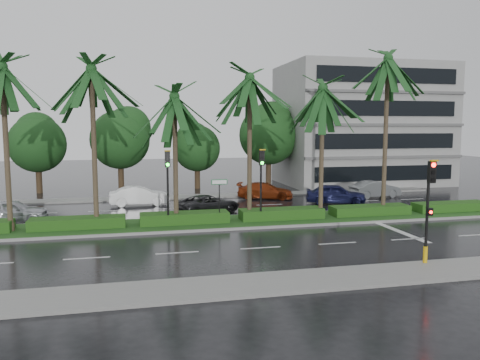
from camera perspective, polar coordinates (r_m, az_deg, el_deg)
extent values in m
plane|color=black|center=(27.50, -0.27, -5.69)|extent=(120.00, 120.00, 0.00)
cube|color=slate|center=(18.02, 7.01, -12.15)|extent=(40.00, 2.40, 0.12)
cube|color=slate|center=(39.11, -4.12, -1.97)|extent=(40.00, 2.00, 0.12)
cube|color=gray|center=(28.45, -0.71, -5.13)|extent=(36.00, 4.00, 0.14)
cube|color=#1F501A|center=(28.43, -0.71, -4.99)|extent=(35.60, 3.70, 0.02)
cube|color=#1A4B15|center=(27.93, -19.14, -4.92)|extent=(5.20, 1.40, 0.60)
cube|color=#1A4B15|center=(27.90, -6.77, -4.61)|extent=(5.20, 1.40, 0.60)
cube|color=#1A4B15|center=(29.14, 5.08, -4.12)|extent=(5.20, 1.40, 0.60)
cube|color=#1A4B15|center=(31.49, 15.54, -3.53)|extent=(5.20, 1.40, 0.60)
cube|color=#1A4B15|center=(34.73, 24.29, -2.95)|extent=(5.20, 1.40, 0.60)
cube|color=silver|center=(34.29, -23.04, -3.76)|extent=(2.00, 0.12, 0.01)
cube|color=silver|center=(22.11, -18.17, -9.04)|extent=(2.00, 0.12, 0.01)
cube|color=silver|center=(33.80, -16.34, -3.65)|extent=(2.00, 0.12, 0.01)
cube|color=silver|center=(22.09, -7.66, -8.78)|extent=(2.00, 0.12, 0.01)
cube|color=silver|center=(33.79, -9.54, -3.48)|extent=(2.00, 0.12, 0.01)
cube|color=silver|center=(22.78, 2.51, -8.26)|extent=(2.00, 0.12, 0.01)
cube|color=silver|center=(34.24, -2.84, -3.26)|extent=(2.00, 0.12, 0.01)
cube|color=silver|center=(24.13, 11.79, -7.55)|extent=(2.00, 0.12, 0.01)
cube|color=silver|center=(35.15, 3.60, -3.01)|extent=(2.00, 0.12, 0.01)
cube|color=silver|center=(26.02, 19.88, -6.77)|extent=(2.00, 0.12, 0.01)
cube|color=silver|center=(36.48, 9.64, -2.74)|extent=(2.00, 0.12, 0.01)
cube|color=silver|center=(28.36, 26.73, -6.01)|extent=(2.00, 0.12, 0.01)
cube|color=silver|center=(38.18, 15.20, -2.47)|extent=(2.00, 0.12, 0.01)
cube|color=silver|center=(40.21, 20.24, -2.20)|extent=(2.00, 0.12, 0.01)
cube|color=silver|center=(27.93, 18.52, -5.83)|extent=(0.40, 6.00, 0.01)
cylinder|color=#423126|center=(28.05, -26.59, 3.28)|extent=(0.28, 0.28, 8.83)
cylinder|color=#423126|center=(28.55, -26.16, -5.15)|extent=(0.40, 0.40, 0.44)
cylinder|color=#423126|center=(27.44, -17.36, 3.62)|extent=(0.28, 0.28, 8.84)
cylinder|color=#423126|center=(27.95, -17.07, -5.01)|extent=(0.40, 0.40, 0.44)
cylinder|color=#423126|center=(27.31, -7.88, 2.32)|extent=(0.28, 0.28, 7.39)
cylinder|color=#423126|center=(27.77, -7.77, -4.85)|extent=(0.40, 0.40, 0.44)
cylinder|color=#423126|center=(28.32, 1.17, 3.74)|extent=(0.28, 0.28, 8.58)
cylinder|color=#423126|center=(28.80, 1.15, -4.38)|extent=(0.40, 0.40, 0.44)
cylinder|color=#423126|center=(29.38, 9.92, 3.20)|extent=(0.28, 0.28, 8.02)
cylinder|color=#423126|center=(29.83, 9.78, -4.10)|extent=(0.40, 0.40, 0.44)
cylinder|color=#423126|center=(31.62, 17.31, 5.01)|extent=(0.28, 0.28, 9.99)
cylinder|color=#423126|center=(32.08, 17.02, -3.55)|extent=(0.40, 0.40, 0.44)
cylinder|color=black|center=(21.07, 21.81, -4.88)|extent=(0.12, 0.12, 3.40)
cube|color=black|center=(20.62, 22.34, 0.90)|extent=(0.30, 0.18, 0.90)
cube|color=gold|center=(20.49, 22.59, 2.20)|extent=(0.34, 0.12, 0.06)
cylinder|color=#FF0C05|center=(20.51, 22.54, 1.71)|extent=(0.18, 0.04, 0.18)
cylinder|color=black|center=(20.54, 22.50, 0.87)|extent=(0.18, 0.04, 0.18)
cylinder|color=black|center=(20.57, 22.47, 0.04)|extent=(0.18, 0.04, 0.18)
cylinder|color=gold|center=(21.36, 21.65, -8.43)|extent=(0.18, 0.18, 0.70)
cube|color=black|center=(20.85, 22.11, -3.61)|extent=(0.22, 0.16, 0.32)
cylinder|color=#FF0C05|center=(20.78, 22.26, -3.65)|extent=(0.12, 0.03, 0.12)
cylinder|color=black|center=(26.99, -8.78, -2.01)|extent=(0.12, 0.12, 3.40)
cube|color=black|center=(26.58, -8.83, 2.53)|extent=(0.30, 0.18, 0.90)
cube|color=gold|center=(26.43, -8.83, 3.55)|extent=(0.34, 0.12, 0.06)
cylinder|color=black|center=(26.46, -8.83, 3.16)|extent=(0.18, 0.04, 0.18)
cylinder|color=black|center=(26.48, -8.82, 2.51)|extent=(0.18, 0.04, 0.18)
cylinder|color=#0CE519|center=(26.50, -8.80, 1.86)|extent=(0.18, 0.04, 0.18)
cylinder|color=black|center=(27.92, 2.55, -1.65)|extent=(0.12, 0.12, 3.40)
cube|color=black|center=(27.52, 2.68, 2.73)|extent=(0.30, 0.18, 0.90)
cube|color=gold|center=(27.38, 2.75, 3.72)|extent=(0.34, 0.12, 0.06)
cylinder|color=black|center=(27.41, 2.74, 3.34)|extent=(0.18, 0.04, 0.18)
cylinder|color=black|center=(27.43, 2.73, 2.72)|extent=(0.18, 0.04, 0.18)
cylinder|color=#0CE519|center=(27.45, 2.73, 2.09)|extent=(0.18, 0.04, 0.18)
cylinder|color=black|center=(27.52, -2.53, -2.61)|extent=(0.06, 0.06, 2.60)
cube|color=#0C5926|center=(27.33, -2.53, -0.24)|extent=(0.95, 0.04, 0.30)
cube|color=white|center=(27.31, -2.53, -0.25)|extent=(0.85, 0.01, 0.22)
cylinder|color=#342617|center=(44.72, -23.30, 0.05)|extent=(0.52, 0.52, 2.39)
sphere|color=#153714|center=(44.51, -23.48, 4.03)|extent=(4.92, 4.92, 4.92)
sphere|color=#153714|center=(44.78, -23.46, 5.27)|extent=(3.69, 3.69, 3.69)
cylinder|color=#342617|center=(43.98, -14.30, 0.41)|extent=(0.52, 0.52, 2.59)
sphere|color=#153714|center=(43.76, -14.42, 4.80)|extent=(5.33, 5.33, 5.33)
sphere|color=#153714|center=(44.05, -14.45, 6.15)|extent=(3.99, 3.99, 3.99)
cylinder|color=#342617|center=(44.38, -5.22, 0.33)|extent=(0.52, 0.52, 2.11)
sphere|color=#153714|center=(44.17, -5.26, 3.88)|extent=(4.35, 4.35, 4.35)
sphere|color=#153714|center=(44.44, -5.32, 4.98)|extent=(3.26, 3.26, 3.26)
cylinder|color=#342617|center=(45.80, 3.49, 0.96)|extent=(0.52, 0.52, 2.79)
sphere|color=#153714|center=(45.60, 3.52, 5.49)|extent=(5.73, 5.73, 5.73)
sphere|color=#153714|center=(45.88, 3.42, 6.89)|extent=(4.30, 4.30, 4.30)
cylinder|color=#342617|center=(48.25, 11.49, 0.98)|extent=(0.52, 0.52, 2.55)
sphere|color=#153714|center=(48.06, 11.58, 4.91)|extent=(5.24, 5.24, 5.24)
sphere|color=#153714|center=(48.31, 11.45, 6.13)|extent=(3.93, 3.93, 3.93)
cube|color=gray|center=(49.80, 14.54, 6.52)|extent=(16.00, 10.00, 12.00)
imported|color=#B6B8BF|center=(31.70, -26.09, -3.42)|extent=(1.71, 4.19, 1.42)
imported|color=white|center=(35.44, -12.17, -1.90)|extent=(1.67, 4.40, 1.43)
imported|color=#232326|center=(31.70, -3.88, -2.94)|extent=(3.63, 4.89, 1.24)
imported|color=maroon|center=(37.97, 3.08, -1.31)|extent=(3.31, 4.86, 1.31)
imported|color=#161943|center=(36.10, 11.58, -1.67)|extent=(3.10, 4.81, 1.52)
imported|color=slate|center=(40.07, 16.15, -1.09)|extent=(1.94, 4.35, 1.39)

